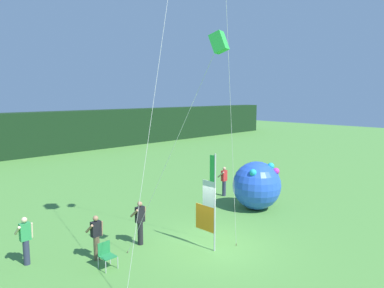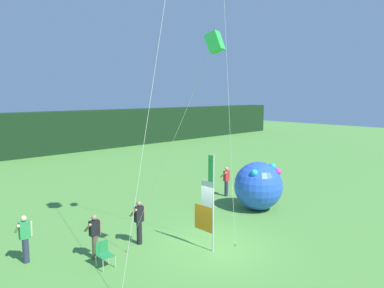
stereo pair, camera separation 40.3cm
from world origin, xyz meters
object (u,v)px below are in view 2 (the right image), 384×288
(person_near_banner, at_px, (95,235))
(folding_chair, at_px, (104,252))
(person_mid_field, at_px, (25,238))
(person_far_left, at_px, (139,221))
(inflatable_balloon, at_px, (258,186))
(banner_flag, at_px, (208,204))
(kite_green_box_4, at_px, (214,45))
(person_far_right, at_px, (226,181))

(person_near_banner, xyz_separation_m, folding_chair, (-0.08, -0.78, -0.38))
(person_mid_field, height_order, folding_chair, person_mid_field)
(person_far_left, xyz_separation_m, inflatable_balloon, (7.11, -0.67, 0.31))
(person_near_banner, bearing_deg, person_mid_field, 143.90)
(person_near_banner, height_order, inflatable_balloon, inflatable_balloon)
(person_mid_field, xyz_separation_m, person_far_left, (3.90, -1.48, 0.02))
(banner_flag, distance_m, person_mid_field, 6.73)
(person_far_left, distance_m, inflatable_balloon, 7.14)
(banner_flag, relative_size, inflatable_balloon, 1.51)
(person_mid_field, distance_m, kite_green_box_4, 9.38)
(folding_chair, xyz_separation_m, kite_green_box_4, (1.91, -3.39, 6.93))
(person_near_banner, bearing_deg, folding_chair, -96.10)
(person_mid_field, relative_size, kite_green_box_4, 0.22)
(banner_flag, relative_size, folding_chair, 4.29)
(person_near_banner, relative_size, person_far_right, 0.95)
(person_far_left, bearing_deg, person_mid_field, 159.25)
(person_near_banner, xyz_separation_m, inflatable_balloon, (9.05, -0.72, 0.38))
(person_near_banner, distance_m, folding_chair, 0.87)
(person_mid_field, distance_m, inflatable_balloon, 11.22)
(folding_chair, bearing_deg, person_far_left, 19.81)
(banner_flag, height_order, person_far_right, banner_flag)
(person_far_right, relative_size, kite_green_box_4, 0.22)
(inflatable_balloon, relative_size, folding_chair, 2.84)
(person_far_right, relative_size, folding_chair, 1.98)
(banner_flag, distance_m, person_far_left, 2.90)
(person_near_banner, relative_size, person_far_left, 0.93)
(inflatable_balloon, distance_m, kite_green_box_4, 10.11)
(banner_flag, height_order, kite_green_box_4, kite_green_box_4)
(person_far_left, xyz_separation_m, folding_chair, (-2.02, -0.73, -0.45))
(person_near_banner, distance_m, inflatable_balloon, 9.08)
(person_far_left, height_order, person_far_right, person_far_left)
(person_near_banner, bearing_deg, inflatable_balloon, -4.52)
(person_mid_field, distance_m, folding_chair, 2.93)
(person_far_left, bearing_deg, person_far_right, 15.28)
(person_mid_field, xyz_separation_m, folding_chair, (1.88, -2.21, -0.42))
(person_mid_field, height_order, person_far_right, person_far_right)
(kite_green_box_4, bearing_deg, banner_flag, 47.07)
(inflatable_balloon, height_order, kite_green_box_4, kite_green_box_4)
(folding_chair, bearing_deg, person_near_banner, 83.90)
(person_far_right, bearing_deg, person_far_left, -164.72)
(person_mid_field, bearing_deg, inflatable_balloon, -11.02)
(banner_flag, xyz_separation_m, person_mid_field, (-5.55, 3.70, -0.89))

